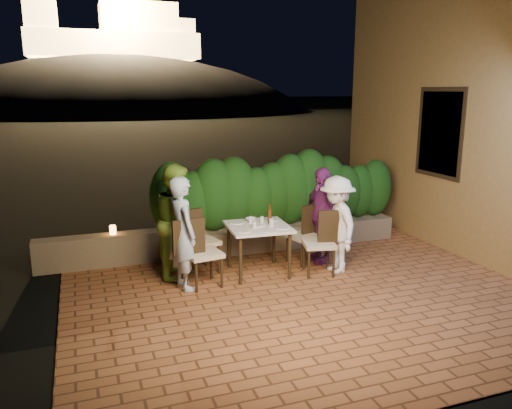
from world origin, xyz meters
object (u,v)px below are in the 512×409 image
chair_right_back (303,235)px  chair_right_front (319,242)px  chair_left_back (201,240)px  diner_purple (321,215)px  bowl (251,220)px  beer_bottle (270,214)px  diner_green (178,221)px  diner_white (336,225)px  chair_left_front (204,252)px  parapet_lamp (113,230)px  dining_table (258,249)px  diner_blue (183,233)px

chair_right_back → chair_right_front: bearing=74.8°
chair_left_back → diner_purple: bearing=-21.1°
bowl → chair_right_front: size_ratio=0.18×
beer_bottle → diner_green: (-1.35, 0.28, -0.06)m
chair_left_back → diner_white: size_ratio=0.68×
chair_right_back → chair_left_front: bearing=-2.5°
chair_right_back → parapet_lamp: 3.02m
dining_table → diner_green: (-1.14, 0.33, 0.47)m
chair_right_back → diner_blue: 2.08m
bowl → chair_right_front: chair_right_front is taller
chair_left_front → chair_right_front: size_ratio=1.02×
bowl → chair_left_front: chair_left_front is taller
chair_right_back → beer_bottle: bearing=-2.7°
chair_left_front → bowl: bearing=21.2°
diner_white → parapet_lamp: size_ratio=10.58×
dining_table → chair_right_back: chair_right_back is taller
diner_white → diner_purple: diner_purple is taller
beer_bottle → chair_left_back: (-1.01, 0.27, -0.39)m
bowl → chair_right_front: 1.10m
chair_right_front → diner_purple: (0.29, 0.50, 0.28)m
chair_left_back → chair_right_front: size_ratio=1.03×
dining_table → diner_green: size_ratio=0.53×
beer_bottle → dining_table: bearing=-164.5°
chair_right_front → chair_right_back: (-0.01, 0.54, -0.03)m
dining_table → chair_left_back: chair_left_back is taller
parapet_lamp → chair_left_front: bearing=-50.2°
beer_bottle → diner_blue: size_ratio=0.19×
diner_blue → diner_green: (0.03, 0.52, 0.04)m
beer_bottle → diner_white: bearing=-22.1°
chair_left_front → diner_blue: 0.40m
dining_table → chair_left_back: size_ratio=0.89×
chair_left_front → diner_white: size_ratio=0.68×
dining_table → chair_right_front: bearing=-21.1°
dining_table → chair_right_back: (0.84, 0.21, 0.09)m
dining_table → diner_purple: size_ratio=0.58×
diner_green → diner_white: (2.28, -0.65, -0.10)m
chair_left_back → chair_right_back: 1.65m
bowl → chair_right_back: 0.91m
chair_left_front → diner_blue: (-0.27, 0.03, 0.29)m
diner_green → chair_left_back: bearing=-72.4°
diner_green → chair_left_front: bearing=-137.2°
beer_bottle → chair_left_back: 1.11m
dining_table → bowl: bowl is taller
bowl → parapet_lamp: size_ratio=1.24×
chair_left_front → diner_blue: diner_blue is taller
diner_blue → diner_white: size_ratio=1.07×
chair_right_front → chair_right_back: chair_right_front is taller
chair_left_back → diner_green: diner_green is taller
bowl → parapet_lamp: 2.20m
chair_left_front → chair_right_front: (1.75, -0.11, -0.01)m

